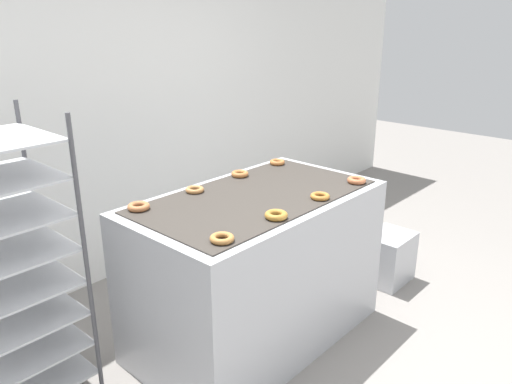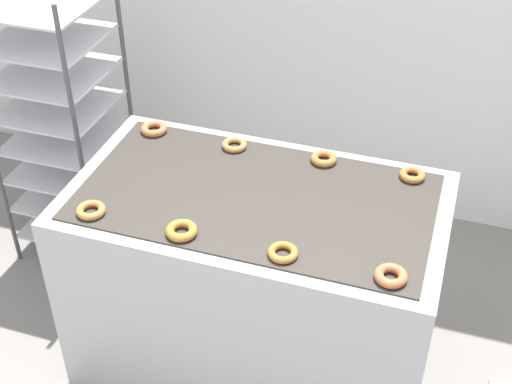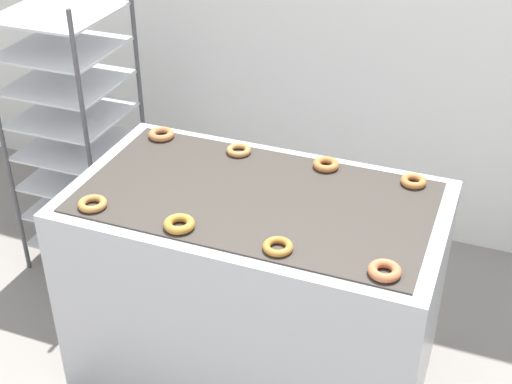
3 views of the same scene
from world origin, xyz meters
TOP-DOWN VIEW (x-y plane):
  - fryer_machine at (0.00, 0.69)m, footprint 1.57×0.89m
  - baking_rack_cart at (-1.25, 1.22)m, footprint 0.55×0.56m
  - donut_near_left at (-0.59, 0.38)m, footprint 0.12×0.12m
  - donut_near_midleft at (-0.19, 0.37)m, footprint 0.12×0.12m
  - donut_near_midright at (0.21, 0.38)m, footprint 0.11×0.11m
  - donut_near_right at (0.61, 0.37)m, footprint 0.12×0.12m
  - donut_far_left at (-0.61, 1.02)m, footprint 0.12×0.12m
  - donut_far_midleft at (-0.21, 1.01)m, footprint 0.11×0.11m
  - donut_far_midright at (0.20, 1.02)m, footprint 0.12×0.12m
  - donut_far_right at (0.59, 1.02)m, footprint 0.11×0.11m

SIDE VIEW (x-z plane):
  - fryer_machine at x=0.00m, z-range 0.00..0.98m
  - baking_rack_cart at x=-1.25m, z-range 0.01..1.60m
  - donut_far_midleft at x=-0.21m, z-range 0.99..1.01m
  - donut_near_midright at x=0.21m, z-range 0.99..1.01m
  - donut_near_left at x=-0.59m, z-range 0.99..1.02m
  - donut_far_right at x=0.59m, z-range 0.99..1.02m
  - donut_far_midright at x=0.20m, z-range 0.99..1.02m
  - donut_far_left at x=-0.61m, z-range 0.99..1.02m
  - donut_near_midleft at x=-0.19m, z-range 0.99..1.02m
  - donut_near_right at x=0.61m, z-range 0.99..1.02m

